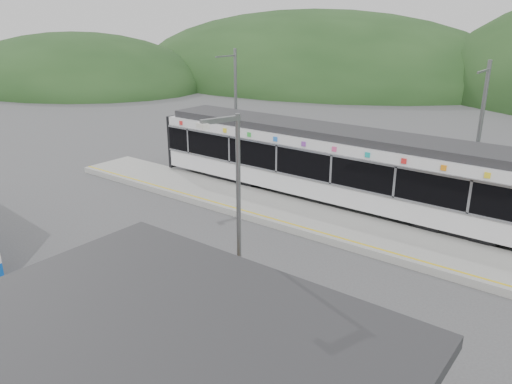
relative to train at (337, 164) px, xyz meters
The scene contains 8 objects.
ground 6.51m from the train, 103.66° to the right, with size 120.00×120.00×0.00m, color #4C4C4F.
hills 5.21m from the train, ahead, with size 146.00×149.00×26.00m.
platform 3.62m from the train, 118.38° to the right, with size 26.00×3.20×0.30m, color #9E9E99.
yellow_line 4.60m from the train, 110.03° to the right, with size 26.00×0.10×0.01m, color yellow.
train is the anchor object (origin of this frame).
catenary_mast_west 8.98m from the train, 163.14° to the left, with size 0.18×1.80×7.00m.
catenary_mast_east 6.31m from the train, 24.82° to the left, with size 0.18×1.80×7.00m.
lamp_post 11.95m from the train, 74.59° to the right, with size 0.44×1.17×6.46m.
Camera 1 is at (12.33, -14.61, 8.66)m, focal length 35.00 mm.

